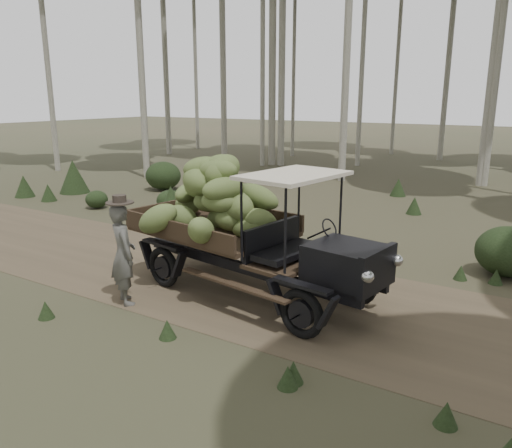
# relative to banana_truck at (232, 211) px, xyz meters

# --- Properties ---
(ground) EXTENTS (120.00, 120.00, 0.00)m
(ground) POSITION_rel_banana_truck_xyz_m (-0.22, 0.17, -1.51)
(ground) COLOR #473D2B
(ground) RESTS_ON ground
(dirt_track) EXTENTS (70.00, 4.00, 0.01)m
(dirt_track) POSITION_rel_banana_truck_xyz_m (-0.22, 0.17, -1.50)
(dirt_track) COLOR brown
(dirt_track) RESTS_ON ground
(banana_truck) EXTENTS (5.30, 2.74, 2.60)m
(banana_truck) POSITION_rel_banana_truck_xyz_m (0.00, 0.00, 0.00)
(banana_truck) COLOR black
(banana_truck) RESTS_ON ground
(farmer) EXTENTS (0.78, 0.69, 1.94)m
(farmer) POSITION_rel_banana_truck_xyz_m (-1.20, -1.57, -0.59)
(farmer) COLOR #53514C
(farmer) RESTS_ON ground
(undergrowth) EXTENTS (24.26, 22.54, 1.38)m
(undergrowth) POSITION_rel_banana_truck_xyz_m (0.42, -0.20, -0.95)
(undergrowth) COLOR #233319
(undergrowth) RESTS_ON ground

